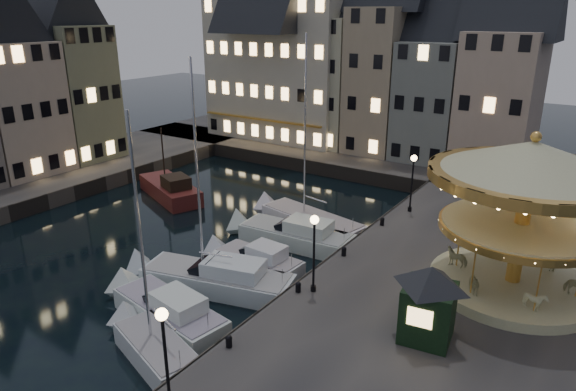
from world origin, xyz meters
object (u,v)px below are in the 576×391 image
Objects in this scene: motorboat_f at (306,220)px; streetlamp_c at (413,175)px; streetlamp_a at (165,345)px; red_fishing_boat at (171,190)px; streetlamp_b at (314,243)px; motorboat_d at (253,261)px; ticket_kiosk at (430,291)px; bollard_d at (382,221)px; bollard_c at (344,251)px; bollard_a at (229,341)px; carousel at (528,189)px; motorboat_b at (165,309)px; motorboat_c at (211,278)px; motorboat_a at (151,346)px; motorboat_e at (291,235)px; bollard_b at (298,286)px.

streetlamp_c is at bearing 32.64° from motorboat_f.
red_fishing_boat reaches higher than streetlamp_a.
motorboat_d is at bearing 159.63° from streetlamp_b.
red_fishing_boat reaches higher than streetlamp_c.
motorboat_d is at bearing 166.76° from ticket_kiosk.
streetlamp_c is (0.00, 23.50, 0.00)m from streetlamp_a.
streetlamp_a is 7.32× the size of bollard_d.
streetlamp_a reaches higher than bollard_c.
ticket_kiosk is (6.17, -0.72, -0.37)m from streetlamp_b.
ticket_kiosk is (6.77, 5.28, 2.05)m from bollard_a.
bollard_d is 0.06× the size of carousel.
bollard_a is 0.09× the size of motorboat_d.
ticket_kiosk is at bearing -39.40° from motorboat_f.
ticket_kiosk is at bearing 18.50° from motorboat_b.
motorboat_d is at bearing -83.59° from motorboat_f.
bollard_a is 0.14× the size of ticket_kiosk.
motorboat_b is at bearing -161.50° from ticket_kiosk.
streetlamp_a is 11.36m from motorboat_c.
red_fishing_boat is 28.25m from carousel.
streetlamp_a is at bearing -88.28° from bollard_d.
streetlamp_b is 10.30m from bollard_d.
ticket_kiosk is (10.44, 6.40, 3.11)m from motorboat_a.
motorboat_c is 1.47× the size of motorboat_e.
bollard_c is at bearing 45.10° from motorboat_c.
carousel reaches higher than motorboat_b.
bollard_b and bollard_c have the same top height.
motorboat_a is 13.69m from motorboat_e.
motorboat_f is (-5.66, -0.51, -1.07)m from bollard_d.
motorboat_d is at bearing 97.13° from motorboat_a.
ticket_kiosk is at bearing -1.83° from bollard_b.
carousel is at bearing 36.56° from motorboat_b.
motorboat_b and motorboat_d have the same top height.
carousel is at bearing 61.99° from streetlamp_a.
streetlamp_a is 7.32× the size of bollard_a.
ticket_kiosk is at bearing -66.53° from streetlamp_c.
motorboat_a is at bearing -107.55° from bollard_c.
motorboat_f reaches higher than bollard_d.
streetlamp_c is 0.32× the size of motorboat_c.
bollard_d is 0.14× the size of ticket_kiosk.
motorboat_f reaches higher than bollard_a.
motorboat_a is 6.37m from motorboat_c.
carousel is at bearing 71.00° from ticket_kiosk.
ticket_kiosk is (6.17, -14.22, -0.37)m from streetlamp_c.
motorboat_a reaches higher than motorboat_b.
motorboat_c reaches higher than ticket_kiosk.
bollard_d is at bearing 90.00° from bollard_a.
bollard_c is at bearing 97.59° from streetlamp_b.
bollard_d is 0.06× the size of motorboat_a.
bollard_d is (0.00, 5.50, 0.00)m from bollard_c.
streetlamp_a and streetlamp_c have the same top height.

